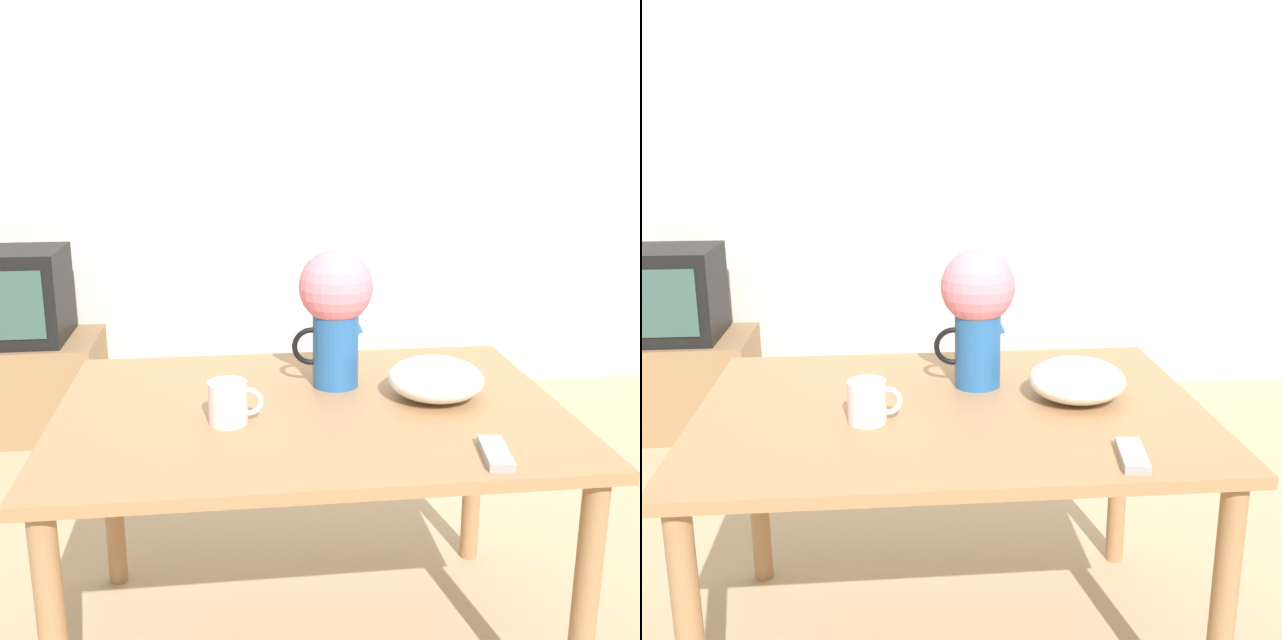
{
  "view_description": "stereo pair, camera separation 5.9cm",
  "coord_description": "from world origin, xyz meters",
  "views": [
    {
      "loc": [
        -0.31,
        -1.89,
        1.47
      ],
      "look_at": [
        -0.08,
        0.08,
        0.94
      ],
      "focal_mm": 42.0,
      "sensor_mm": 36.0,
      "label": 1
    },
    {
      "loc": [
        -0.26,
        -1.89,
        1.47
      ],
      "look_at": [
        -0.08,
        0.08,
        0.94
      ],
      "focal_mm": 42.0,
      "sensor_mm": 36.0,
      "label": 2
    }
  ],
  "objects": [
    {
      "name": "table",
      "position": [
        -0.12,
        -0.07,
        0.65
      ],
      "size": [
        1.31,
        0.93,
        0.74
      ],
      "color": "#A3754C",
      "rests_on": "ground_plane"
    },
    {
      "name": "remote_control",
      "position": [
        0.25,
        -0.43,
        0.75
      ],
      "size": [
        0.08,
        0.16,
        0.02
      ],
      "color": "#999999",
      "rests_on": "table"
    },
    {
      "name": "tv_stand",
      "position": [
        -1.32,
        1.64,
        0.23
      ],
      "size": [
        0.71,
        0.49,
        0.46
      ],
      "color": "#8E6B47",
      "rests_on": "ground_plane"
    },
    {
      "name": "flower_vase",
      "position": [
        -0.04,
        0.08,
        0.98
      ],
      "size": [
        0.22,
        0.2,
        0.39
      ],
      "color": "#235B9E",
      "rests_on": "table"
    },
    {
      "name": "ground_plane",
      "position": [
        0.0,
        0.0,
        0.0
      ],
      "size": [
        12.0,
        12.0,
        0.0
      ],
      "primitive_type": "plane",
      "color": "tan"
    },
    {
      "name": "wall_back",
      "position": [
        0.0,
        2.08,
        1.3
      ],
      "size": [
        8.0,
        0.05,
        2.6
      ],
      "color": "silver",
      "rests_on": "ground_plane"
    },
    {
      "name": "coffee_mug",
      "position": [
        -0.33,
        -0.16,
        0.8
      ],
      "size": [
        0.14,
        0.1,
        0.11
      ],
      "color": "silver",
      "rests_on": "table"
    },
    {
      "name": "tv_set",
      "position": [
        -1.32,
        1.64,
        0.68
      ],
      "size": [
        0.45,
        0.42,
        0.43
      ],
      "color": "black",
      "rests_on": "tv_stand"
    },
    {
      "name": "white_bowl",
      "position": [
        0.22,
        -0.05,
        0.8
      ],
      "size": [
        0.26,
        0.26,
        0.11
      ],
      "color": "silver",
      "rests_on": "table"
    }
  ]
}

